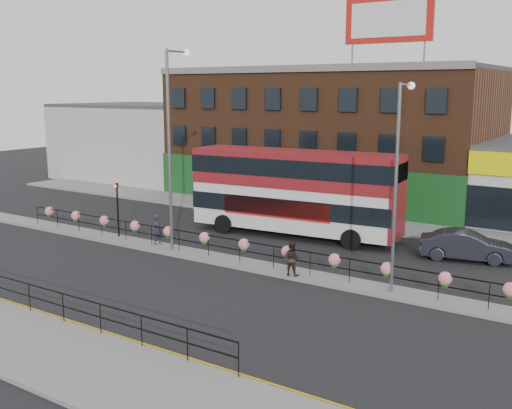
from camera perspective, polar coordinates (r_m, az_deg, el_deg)
The scene contains 18 objects.
ground at distance 30.92m, azimuth -3.07°, elevation -5.44°, with size 120.00×120.00×0.00m, color black.
south_pavement at distance 22.95m, azimuth -21.56°, elevation -11.96°, with size 60.00×4.00×0.15m, color gray.
north_pavement at distance 40.88m, azimuth 6.96°, elevation -1.34°, with size 60.00×4.00×0.15m, color gray.
median at distance 30.90m, azimuth -3.07°, elevation -5.30°, with size 60.00×1.60×0.15m, color gray.
yellow_line_inner at distance 24.25m, azimuth -17.04°, elevation -10.60°, with size 60.00×0.10×0.01m, color gold.
yellow_line_outer at distance 24.14m, azimuth -17.38°, elevation -10.72°, with size 60.00×0.10×0.01m, color gold.
brick_building at distance 48.99m, azimuth 7.07°, elevation 6.66°, with size 25.00×12.21×10.30m.
warehouse_west at distance 60.86m, azimuth -10.38°, elevation 5.99°, with size 15.50×12.00×7.30m.
billboard at distance 41.92m, azimuth 12.49°, elevation 16.82°, with size 6.00×0.29×4.40m.
median_railing at distance 30.64m, azimuth -3.09°, elevation -3.56°, with size 30.04×0.56×1.23m.
south_railing at distance 25.21m, azimuth -20.81°, elevation -7.70°, with size 20.04×0.05×1.12m.
double_decker_bus at distance 35.66m, azimuth 3.78°, elevation 1.95°, with size 12.88×4.06×5.13m.
car at distance 32.77m, azimuth 19.42°, elevation -3.71°, with size 4.95×2.73×1.54m, color #272832.
pedestrian_a at distance 33.94m, azimuth -9.36°, elevation -2.37°, with size 0.48×0.66×1.67m, color #24242E.
pedestrian_b at distance 28.00m, azimuth 3.39°, elevation -5.15°, with size 0.84×0.69×1.62m, color black.
lamp_column_west at distance 32.08m, azimuth -7.98°, elevation 6.79°, with size 0.38×1.87×10.63m.
lamp_column_east at distance 25.68m, azimuth 13.40°, elevation 3.23°, with size 0.32×1.55×8.86m.
traffic_light_median at distance 35.85m, azimuth -13.08°, elevation 0.63°, with size 0.15×0.28×3.65m.
Camera 1 is at (17.67, -23.83, 8.71)m, focal length 42.00 mm.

